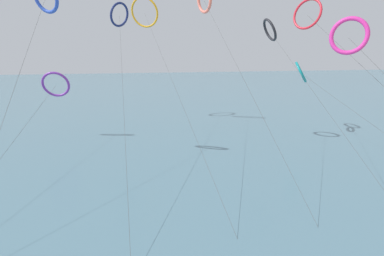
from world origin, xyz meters
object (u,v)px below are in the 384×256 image
object	(u,v)px
kite_crimson	(308,14)
kite_teal	(301,72)
kite_coral	(204,0)
kite_violet	(56,85)
kite_navy	(119,15)
kite_amber	(145,12)
kite_magenta	(349,36)
kite_charcoal	(270,30)

from	to	relation	value
kite_crimson	kite_teal	bearing A→B (deg)	122.98
kite_coral	kite_teal	bearing A→B (deg)	-98.33
kite_teal	kite_crimson	world-z (taller)	kite_crimson
kite_coral	kite_violet	world-z (taller)	kite_coral
kite_crimson	kite_violet	bearing A→B (deg)	-145.37
kite_coral	kite_crimson	bearing A→B (deg)	-151.88
kite_navy	kite_amber	world-z (taller)	kite_amber
kite_teal	kite_amber	world-z (taller)	kite_amber
kite_amber	kite_violet	bearing A→B (deg)	65.86
kite_crimson	kite_navy	size ratio (longest dim) A/B	0.45
kite_crimson	kite_navy	world-z (taller)	kite_navy
kite_magenta	kite_crimson	distance (m)	7.89
kite_crimson	kite_navy	xyz separation A→B (m)	(-20.37, 30.32, 2.74)
kite_crimson	kite_coral	size ratio (longest dim) A/B	0.84
kite_teal	kite_coral	xyz separation A→B (m)	(-16.45, -1.63, 9.99)
kite_magenta	kite_amber	size ratio (longest dim) A/B	0.37
kite_charcoal	kite_teal	bearing A→B (deg)	-115.12
kite_crimson	kite_amber	xyz separation A→B (m)	(-16.01, 26.17, 2.80)
kite_coral	kite_charcoal	bearing A→B (deg)	-84.40
kite_crimson	kite_coral	xyz separation A→B (m)	(-9.27, 10.27, 2.78)
kite_magenta	kite_amber	distance (m)	37.51
kite_navy	kite_violet	distance (m)	20.18
kite_teal	kite_amber	bearing A→B (deg)	89.27
kite_teal	kite_crimson	distance (m)	15.65
kite_charcoal	kite_coral	xyz separation A→B (m)	(-11.97, -4.26, 3.47)
kite_magenta	kite_violet	size ratio (longest dim) A/B	0.44
kite_teal	kite_magenta	distance (m)	21.15
kite_magenta	kite_teal	bearing A→B (deg)	119.32
kite_crimson	kite_violet	size ratio (longest dim) A/B	0.62
kite_charcoal	kite_navy	xyz separation A→B (m)	(-23.07, 15.80, 3.44)
kite_crimson	kite_navy	distance (m)	36.63
kite_magenta	kite_charcoal	size ratio (longest dim) A/B	0.52
kite_teal	kite_violet	bearing A→B (deg)	112.92
kite_magenta	kite_crimson	world-z (taller)	kite_crimson
kite_magenta	kite_coral	world-z (taller)	kite_coral
kite_charcoal	kite_amber	xyz separation A→B (m)	(-18.70, 11.65, 3.49)
kite_crimson	kite_violet	distance (m)	35.99
kite_magenta	kite_violet	bearing A→B (deg)	-168.87
kite_teal	kite_crimson	bearing A→B (deg)	179.80
kite_coral	kite_violet	xyz separation A→B (m)	(-21.10, 6.90, -11.62)
kite_magenta	kite_navy	xyz separation A→B (m)	(-20.14, 37.72, 5.46)
kite_magenta	kite_coral	xyz separation A→B (m)	(-9.04, 17.67, 5.49)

